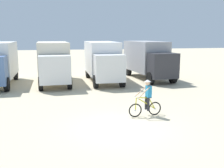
{
  "coord_description": "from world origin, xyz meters",
  "views": [
    {
      "loc": [
        -2.57,
        -10.4,
        3.95
      ],
      "look_at": [
        0.45,
        4.22,
        1.1
      ],
      "focal_mm": 41.57,
      "sensor_mm": 36.0,
      "label": 1
    }
  ],
  "objects_px": {
    "box_truck_avon_van": "(103,60)",
    "cyclist_orange_shirt": "(146,99)",
    "box_truck_cream_rv": "(53,61)",
    "box_truck_grey_hauler": "(148,58)"
  },
  "relations": [
    {
      "from": "box_truck_cream_rv",
      "to": "box_truck_grey_hauler",
      "type": "relative_size",
      "value": 0.99
    },
    {
      "from": "box_truck_cream_rv",
      "to": "box_truck_avon_van",
      "type": "height_order",
      "value": "same"
    },
    {
      "from": "box_truck_cream_rv",
      "to": "box_truck_avon_van",
      "type": "bearing_deg",
      "value": -0.34
    },
    {
      "from": "cyclist_orange_shirt",
      "to": "box_truck_grey_hauler",
      "type": "bearing_deg",
      "value": 70.3
    },
    {
      "from": "box_truck_cream_rv",
      "to": "box_truck_grey_hauler",
      "type": "bearing_deg",
      "value": 4.18
    },
    {
      "from": "box_truck_avon_van",
      "to": "box_truck_grey_hauler",
      "type": "xyz_separation_m",
      "value": [
        4.25,
        0.63,
        0.0
      ]
    },
    {
      "from": "box_truck_avon_van",
      "to": "cyclist_orange_shirt",
      "type": "relative_size",
      "value": 3.72
    },
    {
      "from": "box_truck_grey_hauler",
      "to": "cyclist_orange_shirt",
      "type": "distance_m",
      "value": 11.24
    },
    {
      "from": "box_truck_avon_van",
      "to": "cyclist_orange_shirt",
      "type": "xyz_separation_m",
      "value": [
        0.47,
        -9.9,
        -1.03
      ]
    },
    {
      "from": "box_truck_grey_hauler",
      "to": "box_truck_avon_van",
      "type": "bearing_deg",
      "value": -171.53
    }
  ]
}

